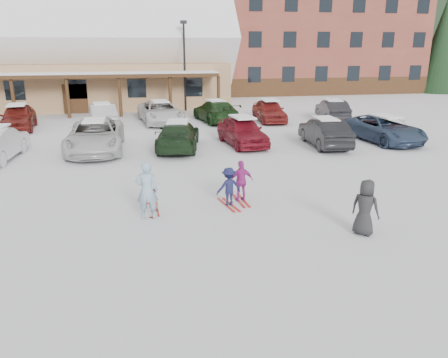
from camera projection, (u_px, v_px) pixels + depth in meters
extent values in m
plane|color=white|center=(220.00, 222.00, 12.92)|extent=(160.00, 160.00, 0.00)
cube|color=tan|center=(58.00, 84.00, 37.10)|extent=(28.00, 10.00, 3.60)
cube|color=#422814|center=(41.00, 76.00, 30.95)|extent=(25.20, 2.60, 0.25)
cube|color=white|center=(53.00, 38.00, 35.99)|extent=(29.12, 9.69, 9.69)
cube|color=brown|center=(299.00, 36.00, 49.67)|extent=(24.00, 14.00, 12.00)
cube|color=brown|center=(163.00, 50.00, 47.37)|extent=(7.00, 12.60, 9.00)
cube|color=#422814|center=(320.00, 87.00, 44.63)|extent=(24.00, 0.10, 1.80)
cylinder|color=black|center=(185.00, 68.00, 33.77)|extent=(0.16, 0.16, 6.52)
cube|color=black|center=(183.00, 22.00, 32.77)|extent=(0.50, 0.25, 0.25)
cylinder|color=black|center=(437.00, 86.00, 48.08)|extent=(0.60, 0.60, 1.32)
cone|color=black|center=(444.00, 32.00, 46.43)|extent=(4.84, 4.84, 9.90)
cylinder|color=black|center=(205.00, 82.00, 55.14)|extent=(0.60, 0.60, 1.08)
cone|color=black|center=(205.00, 44.00, 53.79)|extent=(3.96, 3.96, 8.10)
cylinder|color=black|center=(398.00, 77.00, 61.92)|extent=(0.60, 0.60, 1.38)
cone|color=black|center=(403.00, 33.00, 60.20)|extent=(5.06, 5.06, 10.35)
imported|color=#85A7C0|center=(147.00, 190.00, 12.88)|extent=(0.68, 0.47, 1.78)
imported|color=#C94A36|center=(152.00, 203.00, 13.12)|extent=(0.55, 0.52, 0.90)
imported|color=#16183F|center=(229.00, 187.00, 14.03)|extent=(0.90, 0.64, 1.28)
cube|color=red|center=(229.00, 205.00, 14.22)|extent=(0.49, 1.41, 0.03)
imported|color=#AE288B|center=(241.00, 181.00, 14.42)|extent=(0.84, 0.39, 1.39)
cube|color=red|center=(241.00, 200.00, 14.62)|extent=(0.29, 1.41, 0.03)
imported|color=#262528|center=(365.00, 208.00, 11.83)|extent=(0.88, 0.91, 1.57)
imported|color=silver|center=(95.00, 136.00, 21.17)|extent=(2.61, 5.61, 1.55)
imported|color=black|center=(178.00, 135.00, 21.71)|extent=(2.73, 5.05, 1.39)
imported|color=maroon|center=(242.00, 131.00, 22.60)|extent=(2.24, 4.51, 1.48)
imported|color=black|center=(325.00, 132.00, 22.35)|extent=(1.76, 4.43, 1.43)
imported|color=#324461|center=(384.00, 129.00, 23.39)|extent=(2.91, 5.25, 1.39)
imported|color=maroon|center=(18.00, 117.00, 26.71)|extent=(2.31, 4.69, 1.54)
imported|color=#BCBBC0|center=(102.00, 115.00, 28.05)|extent=(2.20, 4.54, 1.43)
imported|color=white|center=(160.00, 112.00, 28.96)|extent=(3.15, 5.57, 1.47)
imported|color=#1A3916|center=(216.00, 111.00, 29.41)|extent=(2.82, 5.27, 1.45)
imported|color=maroon|center=(269.00, 111.00, 29.62)|extent=(1.86, 4.35, 1.46)
imported|color=black|center=(332.00, 110.00, 30.15)|extent=(2.08, 4.37, 1.38)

